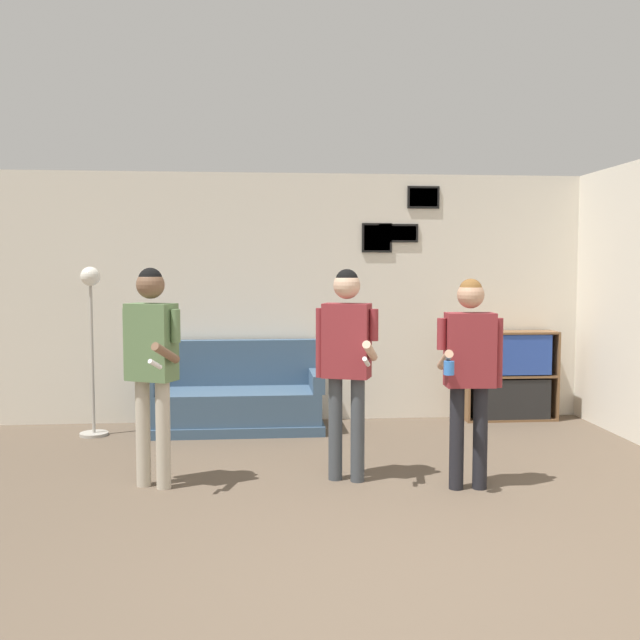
{
  "coord_description": "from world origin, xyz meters",
  "views": [
    {
      "loc": [
        -0.78,
        -3.44,
        1.68
      ],
      "look_at": [
        -0.3,
        2.16,
        1.27
      ],
      "focal_mm": 40.0,
      "sensor_mm": 36.0,
      "label": 1
    }
  ],
  "objects_px": {
    "floor_lamp": "(91,321)",
    "person_player_foreground_left": "(151,353)",
    "bookshelf": "(510,376)",
    "person_watcher_holding_cup": "(470,362)",
    "couch": "(236,401)",
    "person_player_foreground_center": "(347,352)"
  },
  "relations": [
    {
      "from": "person_player_foreground_left",
      "to": "person_watcher_holding_cup",
      "type": "xyz_separation_m",
      "value": [
        2.39,
        -0.25,
        -0.06
      ]
    },
    {
      "from": "couch",
      "to": "person_player_foreground_center",
      "type": "bearing_deg",
      "value": -63.91
    },
    {
      "from": "person_player_foreground_left",
      "to": "person_watcher_holding_cup",
      "type": "height_order",
      "value": "person_player_foreground_left"
    },
    {
      "from": "person_player_foreground_left",
      "to": "person_player_foreground_center",
      "type": "xyz_separation_m",
      "value": [
        1.49,
        0.04,
        -0.01
      ]
    },
    {
      "from": "couch",
      "to": "person_watcher_holding_cup",
      "type": "xyz_separation_m",
      "value": [
        1.82,
        -2.19,
        0.68
      ]
    },
    {
      "from": "floor_lamp",
      "to": "person_player_foreground_center",
      "type": "bearing_deg",
      "value": -36.35
    },
    {
      "from": "floor_lamp",
      "to": "person_watcher_holding_cup",
      "type": "height_order",
      "value": "floor_lamp"
    },
    {
      "from": "couch",
      "to": "bookshelf",
      "type": "relative_size",
      "value": 1.77
    },
    {
      "from": "person_watcher_holding_cup",
      "to": "person_player_foreground_center",
      "type": "bearing_deg",
      "value": 161.89
    },
    {
      "from": "bookshelf",
      "to": "person_player_foreground_left",
      "type": "distance_m",
      "value": 4.19
    },
    {
      "from": "floor_lamp",
      "to": "person_player_foreground_left",
      "type": "xyz_separation_m",
      "value": [
        0.84,
        -1.76,
        -0.11
      ]
    },
    {
      "from": "couch",
      "to": "person_player_foreground_center",
      "type": "distance_m",
      "value": 2.23
    },
    {
      "from": "couch",
      "to": "bookshelf",
      "type": "xyz_separation_m",
      "value": [
        3.0,
        0.19,
        0.19
      ]
    },
    {
      "from": "person_player_foreground_center",
      "to": "person_watcher_holding_cup",
      "type": "distance_m",
      "value": 0.94
    },
    {
      "from": "floor_lamp",
      "to": "person_player_foreground_left",
      "type": "bearing_deg",
      "value": -64.44
    },
    {
      "from": "couch",
      "to": "person_player_foreground_left",
      "type": "bearing_deg",
      "value": -106.3
    },
    {
      "from": "bookshelf",
      "to": "person_player_foreground_center",
      "type": "distance_m",
      "value": 2.99
    },
    {
      "from": "person_player_foreground_left",
      "to": "bookshelf",
      "type": "bearing_deg",
      "value": 30.83
    },
    {
      "from": "bookshelf",
      "to": "person_watcher_holding_cup",
      "type": "height_order",
      "value": "person_watcher_holding_cup"
    },
    {
      "from": "floor_lamp",
      "to": "person_player_foreground_left",
      "type": "height_order",
      "value": "floor_lamp"
    },
    {
      "from": "bookshelf",
      "to": "person_watcher_holding_cup",
      "type": "xyz_separation_m",
      "value": [
        -1.18,
        -2.38,
        0.49
      ]
    },
    {
      "from": "bookshelf",
      "to": "couch",
      "type": "bearing_deg",
      "value": -176.3
    }
  ]
}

